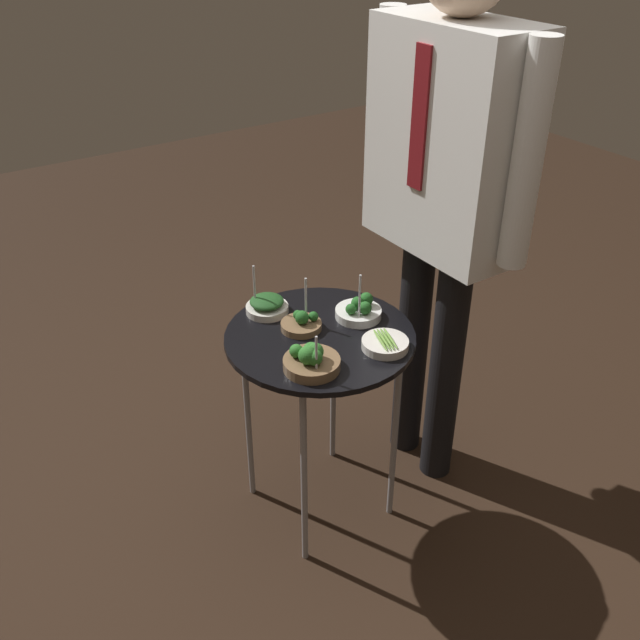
{
  "coord_description": "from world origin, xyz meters",
  "views": [
    {
      "loc": [
        1.48,
        -0.99,
        1.85
      ],
      "look_at": [
        0.0,
        0.0,
        0.74
      ],
      "focal_mm": 40.0,
      "sensor_mm": 36.0,
      "label": 1
    }
  ],
  "objects": [
    {
      "name": "bowl_broccoli_front_center",
      "position": [
        0.13,
        -0.12,
        0.73
      ],
      "size": [
        0.16,
        0.16,
        0.13
      ],
      "color": "brown",
      "rests_on": "serving_cart"
    },
    {
      "name": "ground_plane",
      "position": [
        0.0,
        0.0,
        0.0
      ],
      "size": [
        8.0,
        8.0,
        0.0
      ],
      "primitive_type": "plane",
      "color": "black"
    },
    {
      "name": "bowl_asparagus_back_right",
      "position": [
        0.16,
        0.12,
        0.71
      ],
      "size": [
        0.14,
        0.14,
        0.03
      ],
      "color": "silver",
      "rests_on": "serving_cart"
    },
    {
      "name": "bowl_broccoli_front_left",
      "position": [
        -0.01,
        0.15,
        0.72
      ],
      "size": [
        0.14,
        0.14,
        0.17
      ],
      "color": "white",
      "rests_on": "serving_cart"
    },
    {
      "name": "serving_cart",
      "position": [
        0.0,
        0.0,
        0.63
      ],
      "size": [
        0.57,
        0.57,
        0.69
      ],
      "color": "black",
      "rests_on": "ground_plane"
    },
    {
      "name": "bowl_spinach_far_rim",
      "position": [
        -0.2,
        -0.07,
        0.72
      ],
      "size": [
        0.13,
        0.13,
        0.16
      ],
      "color": "silver",
      "rests_on": "serving_cart"
    },
    {
      "name": "waiter_figure",
      "position": [
        0.01,
        0.44,
        1.12
      ],
      "size": [
        0.65,
        0.25,
        1.77
      ],
      "color": "black",
      "rests_on": "ground_plane"
    },
    {
      "name": "bowl_broccoli_mid_right",
      "position": [
        -0.06,
        -0.03,
        0.71
      ],
      "size": [
        0.12,
        0.12,
        0.16
      ],
      "color": "brown",
      "rests_on": "serving_cart"
    }
  ]
}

